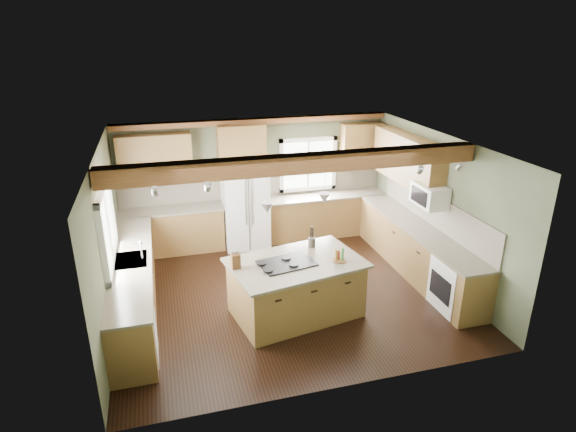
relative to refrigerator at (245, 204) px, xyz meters
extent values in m
plane|color=black|center=(0.30, -2.12, -0.90)|extent=(5.60, 5.60, 0.00)
plane|color=silver|center=(0.30, -2.12, 1.70)|extent=(5.60, 5.60, 0.00)
plane|color=#454B35|center=(0.30, 0.38, 0.40)|extent=(5.60, 0.00, 5.60)
plane|color=#454B35|center=(-2.50, -2.12, 0.40)|extent=(0.00, 5.00, 5.00)
plane|color=#454B35|center=(3.10, -2.12, 0.40)|extent=(0.00, 5.00, 5.00)
cube|color=#4F2A16|center=(0.30, -2.82, 1.57)|extent=(5.55, 0.26, 0.26)
cube|color=#4F2A16|center=(0.30, 0.28, 1.64)|extent=(5.55, 0.20, 0.10)
cube|color=brown|center=(0.30, 0.36, 0.31)|extent=(5.58, 0.03, 0.58)
cube|color=brown|center=(3.08, -2.07, 0.31)|extent=(0.03, 3.70, 0.58)
cube|color=brown|center=(-1.49, 0.08, -0.46)|extent=(2.02, 0.60, 0.88)
cube|color=#4D4738|center=(-1.49, 0.08, 0.00)|extent=(2.06, 0.64, 0.04)
cube|color=brown|center=(1.79, 0.08, -0.46)|extent=(2.62, 0.60, 0.88)
cube|color=#4D4738|center=(1.79, 0.08, 0.00)|extent=(2.66, 0.64, 0.04)
cube|color=brown|center=(-2.20, -2.07, -0.46)|extent=(0.60, 3.70, 0.88)
cube|color=#4D4738|center=(-2.20, -2.07, 0.00)|extent=(0.64, 3.74, 0.04)
cube|color=brown|center=(2.80, -2.07, -0.46)|extent=(0.60, 3.70, 0.88)
cube|color=#4D4738|center=(2.80, -2.07, 0.00)|extent=(0.64, 3.74, 0.04)
cube|color=brown|center=(-1.69, 0.21, 1.05)|extent=(1.40, 0.35, 0.90)
cube|color=brown|center=(0.00, 0.21, 1.25)|extent=(0.96, 0.35, 0.70)
cube|color=brown|center=(2.92, -1.22, 1.05)|extent=(0.35, 2.20, 0.90)
cube|color=brown|center=(2.60, 0.21, 1.05)|extent=(0.90, 0.35, 0.90)
cube|color=white|center=(-2.48, -2.07, 0.65)|extent=(0.04, 1.60, 1.05)
cube|color=white|center=(1.45, 0.36, 0.65)|extent=(1.10, 0.04, 1.00)
cube|color=#262628|center=(-2.20, -2.07, 0.01)|extent=(0.50, 0.65, 0.03)
cylinder|color=#B2B2B7|center=(-2.02, -2.07, 0.15)|extent=(0.02, 0.02, 0.28)
cube|color=white|center=(-2.19, -3.37, -0.47)|extent=(0.60, 0.60, 0.84)
cube|color=white|center=(2.79, -3.37, -0.47)|extent=(0.60, 0.72, 0.84)
cube|color=white|center=(2.88, -2.17, 0.65)|extent=(0.40, 0.70, 0.38)
cone|color=#B2B2B7|center=(-0.20, -2.91, 0.98)|extent=(0.18, 0.18, 0.16)
cone|color=#B2B2B7|center=(0.73, -2.73, 0.98)|extent=(0.18, 0.18, 0.16)
cube|color=white|center=(0.00, 0.00, 0.00)|extent=(0.90, 0.74, 1.80)
cube|color=brown|center=(0.26, -2.82, -0.46)|extent=(2.07, 1.49, 0.88)
cube|color=#4D4738|center=(0.26, -2.82, 0.00)|extent=(2.22, 1.63, 0.04)
cube|color=black|center=(0.11, -2.85, 0.03)|extent=(0.91, 0.69, 0.02)
cube|color=brown|center=(-0.67, -2.78, 0.13)|extent=(0.15, 0.12, 0.22)
cylinder|color=#483D3A|center=(0.66, -2.37, 0.10)|extent=(0.13, 0.13, 0.16)
camera|label=1|loc=(-1.63, -9.18, 3.36)|focal=30.00mm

